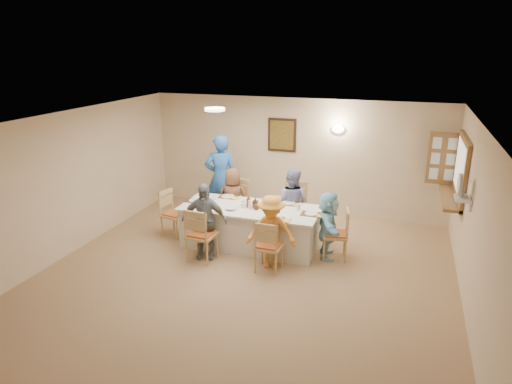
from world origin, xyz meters
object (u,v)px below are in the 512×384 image
(caregiver, at_px, (221,178))
(diner_right_end, at_px, (328,225))
(diner_front_left, at_px, (204,221))
(serving_hatch, at_px, (461,170))
(chair_back_right, at_px, (293,209))
(chair_front_left, at_px, (202,234))
(condiment_ketchup, at_px, (248,201))
(chair_left_end, at_px, (174,213))
(desk_fan, at_px, (462,189))
(diner_front_right, at_px, (271,232))
(chair_front_right, at_px, (269,245))
(diner_back_left, at_px, (233,199))
(diner_back_right, at_px, (292,203))
(chair_right_end, at_px, (335,234))
(chair_back_left, at_px, (235,204))
(dining_table, at_px, (250,227))

(caregiver, bearing_deg, diner_right_end, 127.69)
(diner_front_left, height_order, caregiver, caregiver)
(serving_hatch, bearing_deg, chair_back_right, -175.37)
(chair_front_left, distance_m, condiment_ketchup, 1.06)
(caregiver, bearing_deg, chair_left_end, 39.16)
(desk_fan, relative_size, caregiver, 0.17)
(chair_left_end, relative_size, diner_front_right, 0.72)
(condiment_ketchup, bearing_deg, chair_front_right, -51.78)
(chair_back_right, bearing_deg, diner_back_left, -173.70)
(diner_back_right, height_order, diner_front_right, diner_back_right)
(chair_right_end, distance_m, condiment_ketchup, 1.64)
(chair_front_left, distance_m, diner_front_right, 1.21)
(chair_left_end, relative_size, diner_back_right, 0.67)
(diner_back_left, relative_size, condiment_ketchup, 5.49)
(chair_front_left, bearing_deg, chair_left_end, -37.18)
(chair_left_end, distance_m, caregiver, 1.33)
(chair_back_right, relative_size, chair_left_end, 1.13)
(desk_fan, bearing_deg, diner_front_right, -172.56)
(chair_back_left, height_order, chair_back_right, chair_back_right)
(chair_right_end, relative_size, diner_right_end, 0.76)
(chair_front_right, bearing_deg, chair_front_left, 1.47)
(chair_back_right, bearing_deg, serving_hatch, 5.22)
(desk_fan, distance_m, diner_front_right, 2.97)
(desk_fan, xyz_separation_m, caregiver, (-4.45, 1.46, -0.64))
(serving_hatch, xyz_separation_m, chair_back_left, (-4.11, -0.24, -1.01))
(diner_front_left, bearing_deg, chair_back_left, 78.51)
(chair_back_left, relative_size, chair_back_right, 0.95)
(desk_fan, xyz_separation_m, diner_front_right, (-2.80, -0.37, -0.92))
(chair_back_left, xyz_separation_m, diner_front_left, (0.00, -1.48, 0.19))
(diner_back_left, xyz_separation_m, condiment_ketchup, (0.57, -0.67, 0.24))
(desk_fan, bearing_deg, diner_right_end, 170.98)
(diner_back_right, bearing_deg, desk_fan, 166.25)
(desk_fan, relative_size, chair_front_right, 0.33)
(diner_back_right, xyz_separation_m, diner_right_end, (0.82, -0.68, -0.08))
(desk_fan, height_order, dining_table, desk_fan)
(chair_back_right, bearing_deg, caregiver, 168.62)
(chair_front_right, height_order, chair_left_end, chair_left_end)
(chair_back_right, xyz_separation_m, chair_left_end, (-2.15, -0.80, -0.06))
(dining_table, xyz_separation_m, chair_back_left, (-0.60, 0.80, 0.11))
(serving_hatch, distance_m, chair_front_left, 4.61)
(diner_front_right, bearing_deg, chair_back_left, 118.37)
(chair_right_end, xyz_separation_m, caregiver, (-2.60, 1.15, 0.45))
(serving_hatch, xyz_separation_m, diner_right_end, (-2.09, -1.04, -0.90))
(chair_back_left, relative_size, diner_front_left, 0.73)
(serving_hatch, xyz_separation_m, condiment_ketchup, (-3.54, -1.03, -0.62))
(chair_back_left, bearing_deg, desk_fan, -5.15)
(chair_front_right, distance_m, condiment_ketchup, 1.11)
(diner_front_left, bearing_deg, chair_front_right, -17.20)
(chair_left_end, distance_m, condiment_ketchup, 1.57)
(diner_back_left, bearing_deg, desk_fan, 160.31)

